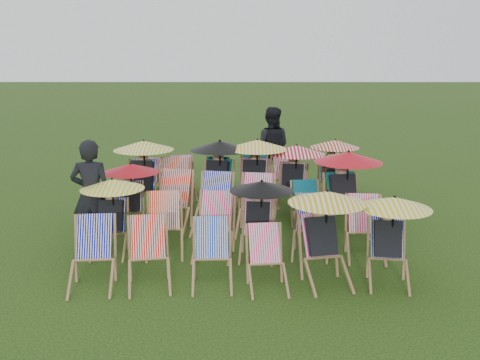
{
  "coord_description": "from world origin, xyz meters",
  "views": [
    {
      "loc": [
        0.11,
        -9.05,
        3.12
      ],
      "look_at": [
        0.07,
        0.22,
        0.9
      ],
      "focal_mm": 40.0,
      "sensor_mm": 36.0,
      "label": 1
    }
  ],
  "objects_px": {
    "deckchair_0": "(92,255)",
    "person_left": "(92,195)",
    "deckchair_29": "(333,168)",
    "person_rear": "(271,147)",
    "deckchair_5": "(390,239)"
  },
  "relations": [
    {
      "from": "deckchair_5",
      "to": "deckchair_0",
      "type": "bearing_deg",
      "value": -169.99
    },
    {
      "from": "person_rear",
      "to": "deckchair_0",
      "type": "bearing_deg",
      "value": 75.81
    },
    {
      "from": "deckchair_0",
      "to": "deckchair_5",
      "type": "distance_m",
      "value": 4.06
    },
    {
      "from": "deckchair_5",
      "to": "person_rear",
      "type": "xyz_separation_m",
      "value": [
        -1.34,
        5.51,
        0.31
      ]
    },
    {
      "from": "deckchair_29",
      "to": "person_left",
      "type": "distance_m",
      "value": 5.41
    },
    {
      "from": "deckchair_0",
      "to": "person_rear",
      "type": "height_order",
      "value": "person_rear"
    },
    {
      "from": "deckchair_29",
      "to": "person_rear",
      "type": "xyz_separation_m",
      "value": [
        -1.3,
        1.04,
        0.28
      ]
    },
    {
      "from": "deckchair_0",
      "to": "person_left",
      "type": "bearing_deg",
      "value": 99.17
    },
    {
      "from": "deckchair_0",
      "to": "deckchair_29",
      "type": "relative_size",
      "value": 0.73
    },
    {
      "from": "person_left",
      "to": "deckchair_29",
      "type": "bearing_deg",
      "value": -144.11
    },
    {
      "from": "deckchair_5",
      "to": "person_left",
      "type": "xyz_separation_m",
      "value": [
        -4.44,
        1.32,
        0.26
      ]
    },
    {
      "from": "person_rear",
      "to": "deckchair_29",
      "type": "bearing_deg",
      "value": 152.58
    },
    {
      "from": "deckchair_0",
      "to": "person_left",
      "type": "height_order",
      "value": "person_left"
    },
    {
      "from": "deckchair_29",
      "to": "person_rear",
      "type": "bearing_deg",
      "value": 143.89
    },
    {
      "from": "deckchair_0",
      "to": "person_left",
      "type": "relative_size",
      "value": 0.51
    }
  ]
}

